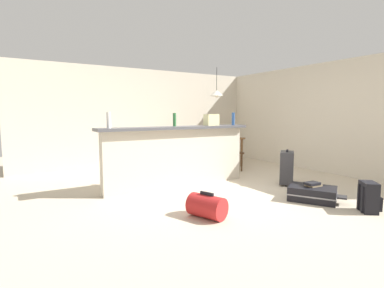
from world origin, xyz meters
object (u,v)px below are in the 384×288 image
at_px(grocery_bag, 211,120).
at_px(suitcase_flat_black, 313,194).
at_px(backpack_black, 369,198).
at_px(bottle_green, 175,120).
at_px(pendant_lamp, 217,93).
at_px(dining_table, 218,141).
at_px(suitcase_upright_charcoal, 287,167).
at_px(dining_chair_near_partition, 230,149).
at_px(bottle_blue, 233,119).
at_px(duffel_bag_red, 207,206).
at_px(bottle_white, 109,120).
at_px(book_stack, 313,184).

xyz_separation_m(grocery_bag, suitcase_flat_black, (0.60, -1.90, -1.12)).
distance_m(grocery_bag, backpack_black, 2.94).
distance_m(bottle_green, pendant_lamp, 2.34).
xyz_separation_m(bottle_green, dining_table, (1.91, 1.21, -0.59)).
bearing_deg(suitcase_upright_charcoal, dining_table, 88.99).
relative_size(pendant_lamp, suitcase_upright_charcoal, 1.12).
distance_m(dining_chair_near_partition, pendant_lamp, 1.49).
bearing_deg(dining_table, bottle_green, -147.53).
bearing_deg(bottle_blue, grocery_bag, 168.61).
bearing_deg(bottle_green, suitcase_flat_black, -54.99).
distance_m(bottle_blue, duffel_bag_red, 2.56).
relative_size(bottle_green, suitcase_upright_charcoal, 0.36).
bearing_deg(pendant_lamp, duffel_bag_red, -127.74).
bearing_deg(pendant_lamp, dining_chair_near_partition, -94.45).
distance_m(bottle_white, book_stack, 3.37).
height_order(bottle_white, dining_chair_near_partition, bottle_white).
bearing_deg(bottle_white, pendant_lamp, 23.81).
xyz_separation_m(backpack_black, book_stack, (-0.18, 0.76, 0.05)).
bearing_deg(suitcase_upright_charcoal, backpack_black, -99.68).
distance_m(dining_chair_near_partition, suitcase_flat_black, 2.66).
bearing_deg(dining_chair_near_partition, suitcase_upright_charcoal, -88.35).
xyz_separation_m(bottle_green, pendant_lamp, (1.87, 1.26, 0.62)).
bearing_deg(backpack_black, duffel_bag_red, 154.31).
relative_size(grocery_bag, backpack_black, 0.62).
relative_size(grocery_bag, book_stack, 0.95).
bearing_deg(duffel_bag_red, dining_table, 51.39).
bearing_deg(bottle_blue, backpack_black, -82.60).
bearing_deg(bottle_green, bottle_blue, -7.77).
bearing_deg(dining_chair_near_partition, bottle_white, -166.47).
height_order(bottle_blue, dining_table, bottle_blue).
xyz_separation_m(suitcase_upright_charcoal, backpack_black, (-0.29, -1.68, -0.13)).
bearing_deg(bottle_blue, bottle_white, 178.76).
xyz_separation_m(bottle_blue, dining_chair_near_partition, (0.57, 0.79, -0.73)).
relative_size(suitcase_flat_black, backpack_black, 2.10).
height_order(dining_table, suitcase_flat_black, dining_table).
height_order(grocery_bag, suitcase_flat_black, grocery_bag).
bearing_deg(duffel_bag_red, bottle_white, 116.19).
height_order(bottle_green, dining_table, bottle_green).
bearing_deg(book_stack, bottle_white, 145.27).
bearing_deg(suitcase_flat_black, grocery_bag, 107.63).
relative_size(grocery_bag, suitcase_upright_charcoal, 0.39).
bearing_deg(book_stack, duffel_bag_red, 173.35).
height_order(duffel_bag_red, suitcase_upright_charcoal, suitcase_upright_charcoal).
distance_m(bottle_green, grocery_bag, 0.78).
bearing_deg(dining_chair_near_partition, book_stack, -99.20).
bearing_deg(bottle_green, backpack_black, -59.79).
relative_size(bottle_green, book_stack, 0.90).
relative_size(dining_chair_near_partition, duffel_bag_red, 1.67).
xyz_separation_m(bottle_green, suitcase_flat_black, (1.38, -1.97, -1.13)).
distance_m(grocery_bag, dining_table, 1.81).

